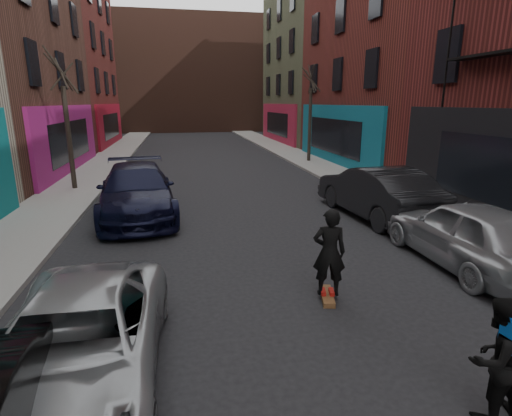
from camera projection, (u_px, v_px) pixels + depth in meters
name	position (u px, v px, depth m)	size (l,w,h in m)	color
sidewalk_left	(115.00, 154.00, 28.39)	(2.50, 84.00, 0.13)	gray
sidewalk_right	(285.00, 150.00, 30.70)	(2.50, 84.00, 0.13)	gray
building_far	(188.00, 76.00, 52.42)	(40.00, 10.00, 14.00)	#47281E
tree_left_far	(66.00, 109.00, 16.17)	(2.00, 2.00, 6.50)	black
tree_right_far	(310.00, 104.00, 24.11)	(2.00, 2.00, 6.80)	black
parked_left_far	(77.00, 344.00, 5.15)	(2.12, 4.60, 1.28)	#9B9FA4
parked_left_end	(137.00, 191.00, 13.12)	(2.35, 5.77, 1.67)	black
parked_right_far	(469.00, 233.00, 9.05)	(1.86, 4.63, 1.58)	#999CA2
parked_right_end	(376.00, 192.00, 12.98)	(1.79, 5.14, 1.69)	black
skateboard	(327.00, 296.00, 7.69)	(0.22, 0.80, 0.10)	brown
skateboarder	(329.00, 252.00, 7.46)	(0.62, 0.41, 1.70)	black
pedestrian	(496.00, 358.00, 4.65)	(0.82, 0.68, 1.54)	black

